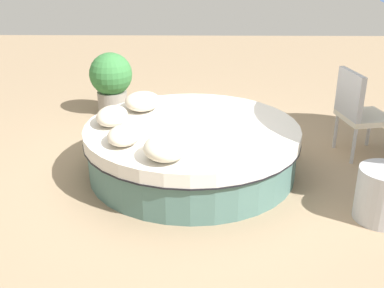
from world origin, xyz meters
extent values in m
plane|color=#9E8466|center=(0.00, 0.00, 0.00)|extent=(16.00, 16.00, 0.00)
cylinder|color=#4C726B|center=(0.00, 0.00, 0.19)|extent=(2.15, 2.15, 0.38)
cylinder|color=black|center=(0.00, 0.00, 0.38)|extent=(2.23, 2.23, 0.02)
cylinder|color=silver|center=(0.00, 0.00, 0.45)|extent=(2.22, 2.22, 0.14)
ellipsoid|color=beige|center=(0.52, 0.56, 0.61)|extent=(0.50, 0.40, 0.18)
ellipsoid|color=beige|center=(0.05, 0.83, 0.60)|extent=(0.48, 0.32, 0.17)
ellipsoid|color=beige|center=(-0.45, 0.63, 0.59)|extent=(0.44, 0.31, 0.15)
ellipsoid|color=beige|center=(-0.77, 0.21, 0.61)|extent=(0.49, 0.40, 0.19)
cylinder|color=#B7B7BC|center=(0.72, -2.10, 0.21)|extent=(0.04, 0.04, 0.42)
cylinder|color=#B7B7BC|center=(0.64, -1.69, 0.21)|extent=(0.04, 0.04, 0.42)
cylinder|color=#B7B7BC|center=(0.21, -1.76, 0.21)|extent=(0.04, 0.04, 0.42)
cube|color=silver|center=(0.46, -1.93, 0.45)|extent=(0.60, 0.59, 0.06)
cube|color=#B7B7BC|center=(0.42, -1.71, 0.73)|extent=(0.52, 0.15, 0.50)
cylinder|color=gray|center=(1.85, 1.16, 0.16)|extent=(0.42, 0.42, 0.31)
sphere|color=#387A3D|center=(1.85, 1.16, 0.57)|extent=(0.60, 0.60, 0.60)
cylinder|color=#B7B7BC|center=(-0.92, -1.67, 0.24)|extent=(0.47, 0.47, 0.48)
camera|label=1|loc=(-4.46, -0.06, 2.23)|focal=43.44mm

